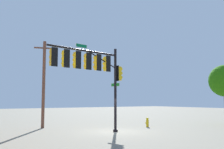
% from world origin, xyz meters
% --- Properties ---
extents(ground_plane, '(120.00, 120.00, 0.00)m').
position_xyz_m(ground_plane, '(0.00, 0.00, 0.00)').
color(ground_plane, gray).
extents(signal_pole_assembly, '(6.53, 1.54, 6.41)m').
position_xyz_m(signal_pole_assembly, '(2.23, 0.31, 4.78)').
color(signal_pole_assembly, black).
rests_on(signal_pole_assembly, ground_plane).
extents(utility_pole, '(1.76, 0.64, 7.60)m').
position_xyz_m(utility_pole, '(3.81, -5.56, 3.94)').
color(utility_pole, brown).
rests_on(utility_pole, ground_plane).
extents(fire_hydrant, '(0.33, 0.24, 0.83)m').
position_xyz_m(fire_hydrant, '(-4.43, -1.37, 0.41)').
color(fire_hydrant, yellow).
rests_on(fire_hydrant, ground_plane).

